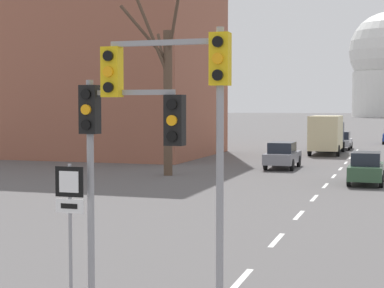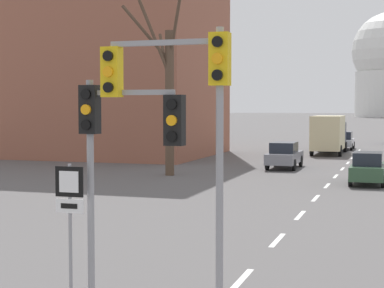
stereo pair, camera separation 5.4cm
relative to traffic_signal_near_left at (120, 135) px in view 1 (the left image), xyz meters
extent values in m
cube|color=silver|center=(1.88, 2.33, -3.31)|extent=(0.16, 2.00, 0.01)
cube|color=silver|center=(1.88, 6.83, -3.31)|extent=(0.16, 2.00, 0.01)
cube|color=silver|center=(1.88, 11.33, -3.31)|extent=(0.16, 2.00, 0.01)
cube|color=silver|center=(1.88, 15.83, -3.31)|extent=(0.16, 2.00, 0.01)
cube|color=silver|center=(1.88, 20.33, -3.31)|extent=(0.16, 2.00, 0.01)
cube|color=silver|center=(1.88, 24.83, -3.31)|extent=(0.16, 2.00, 0.01)
cube|color=silver|center=(1.88, 29.33, -3.31)|extent=(0.16, 2.00, 0.01)
cube|color=silver|center=(1.88, 33.83, -3.31)|extent=(0.16, 2.00, 0.01)
cube|color=silver|center=(1.88, 38.33, -3.31)|extent=(0.16, 2.00, 0.01)
cube|color=silver|center=(1.88, 42.83, -3.31)|extent=(0.16, 2.00, 0.01)
cube|color=silver|center=(1.88, 47.33, -3.31)|extent=(0.16, 2.00, 0.01)
cylinder|color=gray|center=(-0.64, 0.01, -1.12)|extent=(0.14, 0.14, 4.39)
cube|color=black|center=(-0.64, 0.01, 0.49)|extent=(0.36, 0.28, 0.96)
cylinder|color=black|center=(-0.64, -0.16, 0.79)|extent=(0.20, 0.06, 0.20)
cylinder|color=orange|center=(-0.64, -0.16, 0.49)|extent=(0.20, 0.06, 0.20)
cylinder|color=black|center=(-0.64, -0.16, 0.20)|extent=(0.20, 0.06, 0.20)
cube|color=gray|center=(0.24, 0.01, 0.82)|extent=(1.77, 0.10, 0.10)
cube|color=black|center=(1.13, 0.01, 0.29)|extent=(0.36, 0.28, 0.96)
cylinder|color=black|center=(1.13, -0.16, 0.59)|extent=(0.20, 0.06, 0.20)
cylinder|color=orange|center=(1.13, -0.16, 0.29)|extent=(0.20, 0.06, 0.20)
cylinder|color=black|center=(1.13, -0.16, 0.00)|extent=(0.20, 0.06, 0.20)
cylinder|color=gray|center=(2.05, -0.11, -0.66)|extent=(0.14, 0.14, 5.31)
cube|color=yellow|center=(2.05, -0.11, 1.41)|extent=(0.36, 0.28, 0.96)
cylinder|color=black|center=(2.05, -0.28, 1.71)|extent=(0.20, 0.06, 0.20)
cylinder|color=orange|center=(2.05, -0.28, 1.41)|extent=(0.20, 0.06, 0.20)
cylinder|color=black|center=(2.05, -0.28, 1.12)|extent=(0.20, 0.06, 0.20)
cube|color=gray|center=(0.97, -0.11, 1.74)|extent=(2.15, 0.10, 0.10)
cube|color=yellow|center=(-0.11, -0.11, 1.21)|extent=(0.36, 0.28, 0.96)
cylinder|color=black|center=(-0.11, -0.28, 1.51)|extent=(0.20, 0.06, 0.20)
cylinder|color=orange|center=(-0.11, -0.28, 1.21)|extent=(0.20, 0.06, 0.20)
cylinder|color=black|center=(-0.11, -0.28, 0.92)|extent=(0.20, 0.06, 0.20)
cylinder|color=gray|center=(-0.97, -0.23, -1.94)|extent=(0.07, 0.07, 2.74)
cube|color=black|center=(-0.97, -0.25, -0.92)|extent=(0.60, 0.03, 0.60)
cube|color=white|center=(-0.97, -0.27, -0.92)|extent=(0.42, 0.01, 0.42)
cube|color=white|center=(-0.97, -0.25, -1.40)|extent=(0.60, 0.03, 0.28)
cube|color=black|center=(-0.97, -0.27, -1.40)|extent=(0.36, 0.01, 0.10)
cube|color=#2D4C33|center=(3.74, 21.63, -2.67)|extent=(1.61, 4.10, 0.68)
cube|color=#1E232D|center=(3.74, 21.43, -2.02)|extent=(1.37, 1.97, 0.64)
cylinder|color=black|center=(2.99, 22.90, -3.01)|extent=(0.18, 0.61, 0.61)
cylinder|color=black|center=(4.49, 22.90, -3.01)|extent=(0.18, 0.61, 0.61)
cylinder|color=black|center=(2.99, 20.36, -3.01)|extent=(0.18, 0.61, 0.61)
cylinder|color=black|center=(4.49, 20.36, -3.01)|extent=(0.18, 0.61, 0.61)
cylinder|color=black|center=(3.91, 59.97, -2.98)|extent=(0.18, 0.67, 0.67)
cylinder|color=black|center=(3.91, 57.28, -2.98)|extent=(0.18, 0.67, 0.67)
cube|color=silver|center=(0.48, 48.06, -2.68)|extent=(1.61, 4.43, 0.61)
cube|color=#1E232D|center=(0.48, 47.84, -2.03)|extent=(1.37, 2.13, 0.70)
cylinder|color=black|center=(-0.27, 49.44, -2.99)|extent=(0.18, 0.66, 0.66)
cylinder|color=black|center=(1.24, 49.44, -2.99)|extent=(0.18, 0.66, 0.66)
cylinder|color=black|center=(-0.27, 46.69, -2.99)|extent=(0.18, 0.66, 0.66)
cylinder|color=black|center=(1.24, 46.69, -2.99)|extent=(0.18, 0.66, 0.66)
cube|color=slate|center=(-1.62, 28.53, -2.63)|extent=(1.73, 4.51, 0.65)
cube|color=#1E232D|center=(-1.62, 28.30, -1.98)|extent=(1.47, 2.17, 0.65)
cylinder|color=black|center=(-2.44, 29.93, -2.96)|extent=(0.18, 0.71, 0.71)
cylinder|color=black|center=(-0.80, 29.93, -2.96)|extent=(0.18, 0.71, 0.71)
cylinder|color=black|center=(-2.44, 27.13, -2.96)|extent=(0.18, 0.71, 0.71)
cylinder|color=black|center=(-0.80, 27.13, -2.96)|extent=(0.18, 0.71, 0.71)
cube|color=#333842|center=(-0.24, 44.56, -1.82)|extent=(2.20, 2.00, 2.10)
cube|color=beige|center=(-0.24, 40.96, -1.52)|extent=(2.30, 5.20, 2.70)
cylinder|color=black|center=(-1.34, 44.56, -2.87)|extent=(0.24, 0.88, 0.88)
cylinder|color=black|center=(0.86, 44.56, -2.87)|extent=(0.24, 0.88, 0.88)
cylinder|color=black|center=(-1.34, 39.53, -2.87)|extent=(0.24, 0.88, 0.88)
cylinder|color=black|center=(0.86, 39.53, -2.87)|extent=(0.24, 0.88, 0.88)
cylinder|color=brown|center=(-7.08, 22.45, 0.74)|extent=(0.50, 0.50, 8.12)
cylinder|color=brown|center=(-7.73, 21.77, 4.35)|extent=(1.42, 1.55, 4.11)
cylinder|color=brown|center=(-8.31, 21.99, 4.62)|extent=(2.56, 1.16, 3.18)
cylinder|color=brown|center=(-6.41, 21.56, 5.00)|extent=(1.42, 1.99, 3.11)
cylinder|color=brown|center=(-7.63, 23.09, 3.33)|extent=(1.21, 1.47, 2.96)
cube|color=#935642|center=(-17.86, 35.74, 7.90)|extent=(18.00, 14.00, 22.42)
camera|label=1|loc=(5.11, -11.42, 0.55)|focal=60.00mm
camera|label=2|loc=(5.16, -11.41, 0.55)|focal=60.00mm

